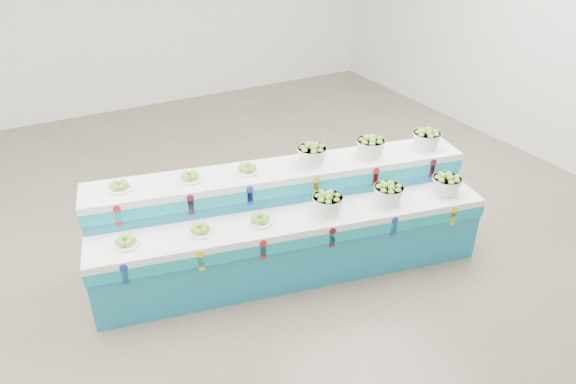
# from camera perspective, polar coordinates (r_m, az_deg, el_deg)

# --- Properties ---
(ground) EXTENTS (10.00, 10.00, 0.00)m
(ground) POSITION_cam_1_polar(r_m,az_deg,el_deg) (5.79, -6.44, -6.86)
(ground) COLOR brown
(ground) RESTS_ON ground
(display_stand) EXTENTS (4.05, 1.78, 1.02)m
(display_stand) POSITION_cam_1_polar(r_m,az_deg,el_deg) (5.36, -0.00, -3.34)
(display_stand) COLOR teal
(display_stand) RESTS_ON ground
(plate_lower_left) EXTENTS (0.28, 0.28, 0.09)m
(plate_lower_left) POSITION_cam_1_polar(r_m,az_deg,el_deg) (4.86, -17.26, -5.12)
(plate_lower_left) COLOR white
(plate_lower_left) RESTS_ON display_stand
(plate_lower_mid) EXTENTS (0.28, 0.28, 0.09)m
(plate_lower_mid) POSITION_cam_1_polar(r_m,az_deg,el_deg) (4.87, -9.56, -3.98)
(plate_lower_mid) COLOR white
(plate_lower_mid) RESTS_ON display_stand
(plate_lower_right) EXTENTS (0.28, 0.28, 0.09)m
(plate_lower_right) POSITION_cam_1_polar(r_m,az_deg,el_deg) (4.95, -3.04, -2.97)
(plate_lower_right) COLOR white
(plate_lower_right) RESTS_ON display_stand
(basket_lower_left) EXTENTS (0.35, 0.35, 0.22)m
(basket_lower_left) POSITION_cam_1_polar(r_m,az_deg,el_deg) (5.09, 4.34, -1.17)
(basket_lower_left) COLOR silver
(basket_lower_left) RESTS_ON display_stand
(basket_lower_mid) EXTENTS (0.35, 0.35, 0.22)m
(basket_lower_mid) POSITION_cam_1_polar(r_m,az_deg,el_deg) (5.33, 10.89, -0.10)
(basket_lower_mid) COLOR silver
(basket_lower_mid) RESTS_ON display_stand
(basket_lower_right) EXTENTS (0.35, 0.35, 0.22)m
(basket_lower_right) POSITION_cam_1_polar(r_m,az_deg,el_deg) (5.64, 16.88, 0.87)
(basket_lower_right) COLOR silver
(basket_lower_right) RESTS_ON display_stand
(plate_upper_left) EXTENTS (0.28, 0.28, 0.09)m
(plate_upper_left) POSITION_cam_1_polar(r_m,az_deg,el_deg) (5.13, -17.92, 0.65)
(plate_upper_left) COLOR white
(plate_upper_left) RESTS_ON display_stand
(plate_upper_mid) EXTENTS (0.28, 0.28, 0.09)m
(plate_upper_mid) POSITION_cam_1_polar(r_m,az_deg,el_deg) (5.13, -10.64, 1.72)
(plate_upper_mid) COLOR white
(plate_upper_mid) RESTS_ON display_stand
(plate_upper_right) EXTENTS (0.28, 0.28, 0.09)m
(plate_upper_right) POSITION_cam_1_polar(r_m,az_deg,el_deg) (5.21, -4.44, 2.60)
(plate_upper_right) COLOR white
(plate_upper_right) RESTS_ON display_stand
(basket_upper_left) EXTENTS (0.35, 0.35, 0.22)m
(basket_upper_left) POSITION_cam_1_polar(r_m,az_deg,el_deg) (5.35, 2.62, 4.17)
(basket_upper_left) COLOR silver
(basket_upper_left) RESTS_ON display_stand
(basket_upper_mid) EXTENTS (0.35, 0.35, 0.22)m
(basket_upper_mid) POSITION_cam_1_polar(r_m,az_deg,el_deg) (5.58, 8.97, 4.97)
(basket_upper_mid) COLOR silver
(basket_upper_mid) RESTS_ON display_stand
(basket_upper_right) EXTENTS (0.35, 0.35, 0.22)m
(basket_upper_right) POSITION_cam_1_polar(r_m,az_deg,el_deg) (5.88, 14.84, 5.65)
(basket_upper_right) COLOR silver
(basket_upper_right) RESTS_ON display_stand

